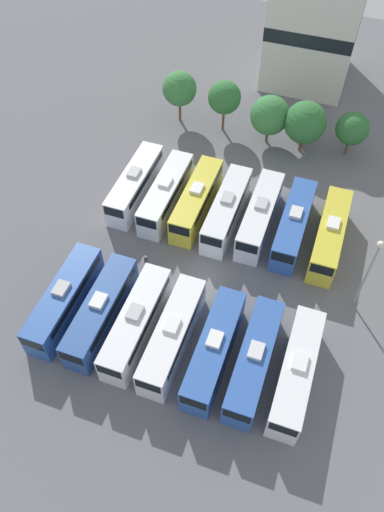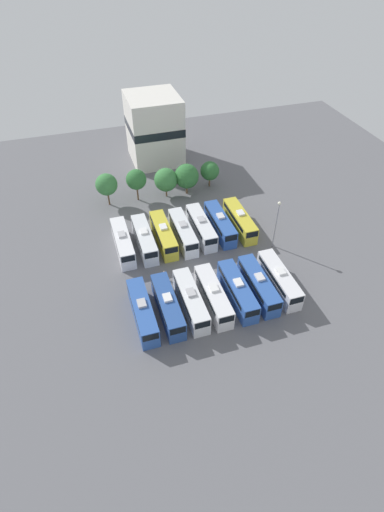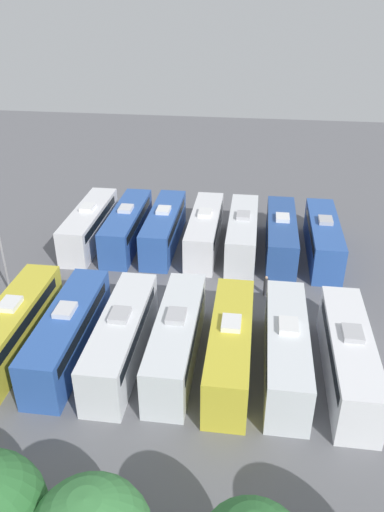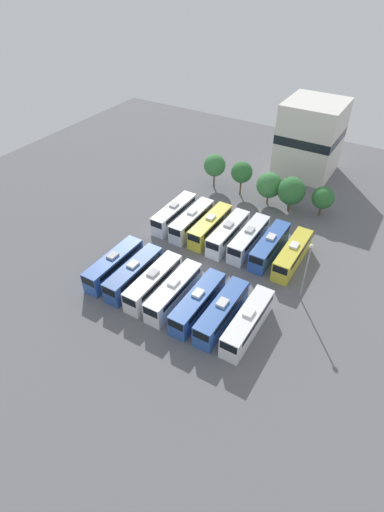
% 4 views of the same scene
% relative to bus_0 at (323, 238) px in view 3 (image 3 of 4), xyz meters
% --- Properties ---
extents(ground_plane, '(120.52, 120.52, 0.00)m').
position_rel_bus_0_xyz_m(ground_plane, '(10.91, 8.05, -1.86)').
color(ground_plane, slate).
extents(bus_0, '(2.58, 11.03, 3.74)m').
position_rel_bus_0_xyz_m(bus_0, '(0.00, 0.00, 0.00)').
color(bus_0, '#2D56A8').
rests_on(bus_0, ground_plane).
extents(bus_1, '(2.58, 11.03, 3.74)m').
position_rel_bus_0_xyz_m(bus_1, '(3.77, -0.05, 0.00)').
color(bus_1, '#284C93').
rests_on(bus_1, ground_plane).
extents(bus_2, '(2.58, 11.03, 3.74)m').
position_rel_bus_0_xyz_m(bus_2, '(7.29, -0.08, 0.00)').
color(bus_2, silver).
rests_on(bus_2, ground_plane).
extents(bus_3, '(2.58, 11.03, 3.74)m').
position_rel_bus_0_xyz_m(bus_3, '(10.80, -0.19, 0.00)').
color(bus_3, silver).
rests_on(bus_3, ground_plane).
extents(bus_4, '(2.58, 11.03, 3.74)m').
position_rel_bus_0_xyz_m(bus_4, '(14.68, -0.29, 0.00)').
color(bus_4, '#2D56A8').
rests_on(bus_4, ground_plane).
extents(bus_5, '(2.58, 11.03, 3.74)m').
position_rel_bus_0_xyz_m(bus_5, '(18.22, -0.16, 0.00)').
color(bus_5, '#2D56A8').
rests_on(bus_5, ground_plane).
extents(bus_6, '(2.58, 11.03, 3.74)m').
position_rel_bus_0_xyz_m(bus_6, '(21.85, 0.03, 0.00)').
color(bus_6, silver).
rests_on(bus_6, ground_plane).
extents(bus_7, '(2.58, 11.03, 3.74)m').
position_rel_bus_0_xyz_m(bus_7, '(0.01, 16.40, 0.00)').
color(bus_7, white).
rests_on(bus_7, ground_plane).
extents(bus_8, '(2.58, 11.03, 3.74)m').
position_rel_bus_0_xyz_m(bus_8, '(3.80, 16.13, 0.00)').
color(bus_8, silver).
rests_on(bus_8, ground_plane).
extents(bus_9, '(2.58, 11.03, 3.74)m').
position_rel_bus_0_xyz_m(bus_9, '(7.32, 16.33, 0.00)').
color(bus_9, gold).
rests_on(bus_9, ground_plane).
extents(bus_10, '(2.58, 11.03, 3.74)m').
position_rel_bus_0_xyz_m(bus_10, '(10.83, 16.04, 0.00)').
color(bus_10, silver).
rests_on(bus_10, ground_plane).
extents(bus_11, '(2.58, 11.03, 3.74)m').
position_rel_bus_0_xyz_m(bus_11, '(14.40, 16.41, 0.00)').
color(bus_11, silver).
rests_on(bus_11, ground_plane).
extents(bus_12, '(2.58, 11.03, 3.74)m').
position_rel_bus_0_xyz_m(bus_12, '(18.04, 16.36, 0.00)').
color(bus_12, '#2D56A8').
rests_on(bus_12, ground_plane).
extents(bus_13, '(2.58, 11.03, 3.74)m').
position_rel_bus_0_xyz_m(bus_13, '(21.88, 16.17, 0.00)').
color(bus_13, gold).
rests_on(bus_13, ground_plane).
extents(worker_person, '(0.36, 0.36, 1.73)m').
position_rel_bus_0_xyz_m(worker_person, '(5.05, 7.27, -1.06)').
color(worker_person, '#333338').
rests_on(worker_person, ground_plane).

